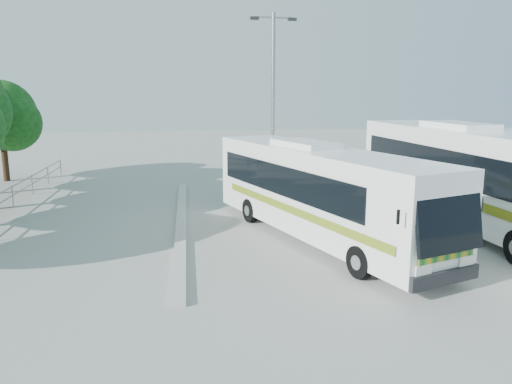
{
  "coord_description": "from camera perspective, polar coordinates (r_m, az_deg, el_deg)",
  "views": [
    {
      "loc": [
        -1.94,
        -17.69,
        5.27
      ],
      "look_at": [
        0.63,
        1.17,
        1.4
      ],
      "focal_mm": 35.0,
      "sensor_mm": 36.0,
      "label": 1
    }
  ],
  "objects": [
    {
      "name": "ground",
      "position": [
        18.56,
        -1.46,
        -5.01
      ],
      "size": [
        100.0,
        100.0,
        0.0
      ],
      "primitive_type": "plane",
      "color": "gray",
      "rests_on": "ground"
    },
    {
      "name": "kerb_divider",
      "position": [
        20.36,
        -8.54,
        -3.42
      ],
      "size": [
        0.4,
        16.0,
        0.15
      ],
      "primitive_type": "cube",
      "color": "#B2B2AD",
      "rests_on": "ground"
    },
    {
      "name": "tree_far_e",
      "position": [
        32.8,
        -27.05,
        7.84
      ],
      "size": [
        4.54,
        4.28,
        5.92
      ],
      "color": "#382314",
      "rests_on": "ground"
    },
    {
      "name": "coach_main",
      "position": [
        17.84,
        7.23,
        0.16
      ],
      "size": [
        6.1,
        11.91,
        3.28
      ],
      "rotation": [
        0.0,
        0.0,
        0.34
      ],
      "color": "white",
      "rests_on": "ground"
    },
    {
      "name": "coach_adjacent",
      "position": [
        21.11,
        23.49,
        1.85
      ],
      "size": [
        3.82,
        13.86,
        3.8
      ],
      "rotation": [
        0.0,
        0.0,
        0.08
      ],
      "color": "white",
      "rests_on": "ground"
    },
    {
      "name": "lamppost",
      "position": [
        23.41,
        1.95,
        10.35
      ],
      "size": [
        2.13,
        0.35,
        8.71
      ],
      "rotation": [
        0.0,
        0.0,
        0.07
      ],
      "color": "#979AA0",
      "rests_on": "ground"
    }
  ]
}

